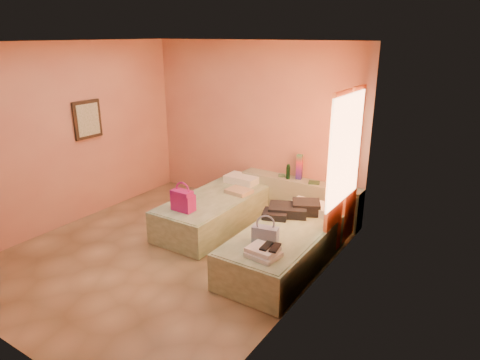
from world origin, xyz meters
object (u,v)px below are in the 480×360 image
(bed_right, at_px, (283,249))
(magenta_handbag, at_px, (183,200))
(blue_handbag, at_px, (265,235))
(towel_stack, at_px, (263,252))
(water_bottle, at_px, (288,172))
(green_book, at_px, (314,183))
(headboard_ledge, at_px, (299,199))
(bed_left, at_px, (214,212))
(flower_vase, at_px, (341,180))

(bed_right, bearing_deg, magenta_handbag, -173.90)
(blue_handbag, bearing_deg, towel_stack, -76.07)
(water_bottle, height_order, towel_stack, water_bottle)
(magenta_handbag, height_order, towel_stack, magenta_handbag)
(green_book, bearing_deg, towel_stack, -99.55)
(magenta_handbag, bearing_deg, headboard_ledge, 59.69)
(green_book, height_order, magenta_handbag, magenta_handbag)
(bed_left, distance_m, blue_handbag, 1.71)
(green_book, xyz_separation_m, blue_handbag, (0.21, -1.91, -0.06))
(towel_stack, bearing_deg, magenta_handbag, 162.02)
(bed_right, distance_m, green_book, 1.59)
(water_bottle, bearing_deg, green_book, 3.13)
(water_bottle, distance_m, towel_stack, 2.35)
(water_bottle, relative_size, blue_handbag, 0.75)
(flower_vase, bearing_deg, green_book, 179.18)
(bed_left, distance_m, magenta_handbag, 0.78)
(bed_right, distance_m, water_bottle, 1.73)
(bed_left, bearing_deg, blue_handbag, -32.36)
(flower_vase, relative_size, magenta_handbag, 0.85)
(blue_handbag, height_order, towel_stack, blue_handbag)
(bed_left, bearing_deg, flower_vase, 31.31)
(water_bottle, bearing_deg, towel_stack, -69.52)
(bed_left, xyz_separation_m, blue_handbag, (1.42, -0.89, 0.35))
(water_bottle, distance_m, magenta_handbag, 1.86)
(bed_right, bearing_deg, water_bottle, 115.25)
(water_bottle, relative_size, flower_vase, 0.86)
(green_book, bearing_deg, flower_vase, -19.84)
(magenta_handbag, distance_m, blue_handbag, 1.49)
(headboard_ledge, bearing_deg, flower_vase, -2.89)
(magenta_handbag, bearing_deg, bed_left, 85.68)
(headboard_ledge, xyz_separation_m, water_bottle, (-0.19, -0.05, 0.44))
(water_bottle, distance_m, green_book, 0.46)
(magenta_handbag, xyz_separation_m, towel_stack, (1.63, -0.53, -0.10))
(towel_stack, bearing_deg, bed_right, 98.32)
(water_bottle, distance_m, flower_vase, 0.88)
(bed_right, xyz_separation_m, green_book, (-0.27, 1.52, 0.41))
(bed_left, height_order, towel_stack, towel_stack)
(bed_right, xyz_separation_m, blue_handbag, (-0.05, -0.39, 0.35))
(blue_handbag, bearing_deg, green_book, 83.61)
(headboard_ledge, xyz_separation_m, magenta_handbag, (-1.00, -1.72, 0.33))
(bed_left, relative_size, towel_stack, 5.71)
(flower_vase, bearing_deg, bed_right, -96.20)
(headboard_ledge, relative_size, magenta_handbag, 6.31)
(bed_left, distance_m, towel_stack, 2.01)
(bed_right, height_order, towel_stack, towel_stack)
(green_book, height_order, flower_vase, flower_vase)
(green_book, xyz_separation_m, flower_vase, (0.43, -0.01, 0.12))
(bed_right, bearing_deg, bed_left, 161.10)
(green_book, relative_size, blue_handbag, 0.55)
(blue_handbag, bearing_deg, headboard_ledge, 90.89)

